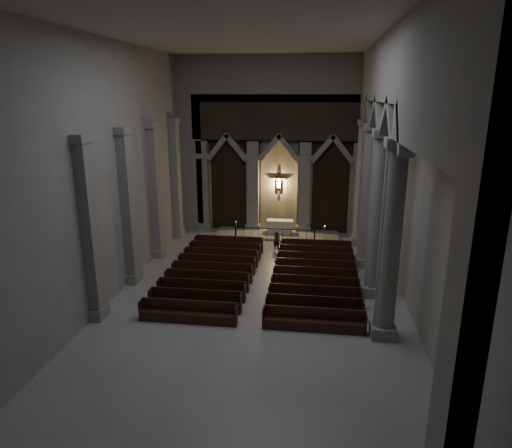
% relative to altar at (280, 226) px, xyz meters
% --- Properties ---
extents(room, '(24.00, 24.10, 12.00)m').
position_rel_altar_xyz_m(room, '(-0.20, -10.74, 6.99)').
color(room, '#9C9A94').
rests_on(room, ground).
extents(sanctuary_wall, '(14.00, 0.77, 12.00)m').
position_rel_altar_xyz_m(sanctuary_wall, '(-0.20, 0.80, 6.00)').
color(sanctuary_wall, gray).
rests_on(sanctuary_wall, ground).
extents(right_arcade, '(1.00, 24.00, 12.00)m').
position_rel_altar_xyz_m(right_arcade, '(5.30, -9.41, 7.21)').
color(right_arcade, gray).
rests_on(right_arcade, ground).
extents(left_pilasters, '(0.60, 13.00, 8.03)m').
position_rel_altar_xyz_m(left_pilasters, '(-6.95, -7.24, 3.29)').
color(left_pilasters, gray).
rests_on(left_pilasters, ground).
extents(sanctuary_step, '(8.50, 2.60, 0.15)m').
position_rel_altar_xyz_m(sanctuary_step, '(-0.20, -0.14, -0.54)').
color(sanctuary_step, gray).
rests_on(sanctuary_step, ground).
extents(altar, '(1.81, 0.73, 0.92)m').
position_rel_altar_xyz_m(altar, '(0.00, 0.00, 0.00)').
color(altar, beige).
rests_on(altar, sanctuary_step).
extents(altar_rail, '(5.32, 0.09, 1.05)m').
position_rel_altar_xyz_m(altar_rail, '(-0.20, -1.87, 0.08)').
color(altar_rail, black).
rests_on(altar_rail, ground).
extents(candle_stand_left, '(0.21, 0.21, 1.27)m').
position_rel_altar_xyz_m(candle_stand_left, '(-2.86, -1.37, -0.27)').
color(candle_stand_left, olive).
rests_on(candle_stand_left, ground).
extents(candle_stand_right, '(0.22, 0.22, 1.28)m').
position_rel_altar_xyz_m(candle_stand_right, '(3.04, -1.67, -0.27)').
color(candle_stand_right, olive).
rests_on(candle_stand_right, ground).
extents(pews, '(9.70, 9.73, 0.96)m').
position_rel_altar_xyz_m(pews, '(-0.20, -8.49, -0.30)').
color(pews, black).
rests_on(pews, ground).
extents(worshipper, '(0.49, 0.37, 1.20)m').
position_rel_altar_xyz_m(worshipper, '(0.07, -3.27, -0.01)').
color(worshipper, black).
rests_on(worshipper, ground).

